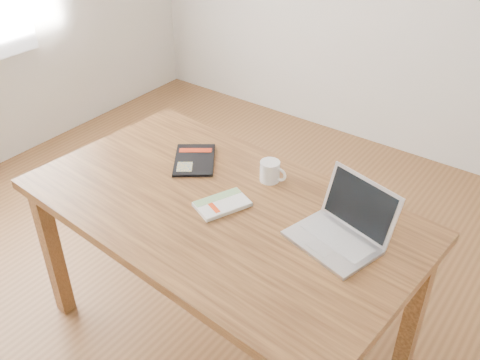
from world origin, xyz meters
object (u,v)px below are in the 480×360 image
Objects in this scene: desk at (220,223)px; white_guidebook at (222,204)px; coffee_mug at (270,171)px; black_guidebook at (194,160)px; laptop at (342,228)px.

white_guidebook reaches higher than desk.
white_guidebook is 1.96× the size of coffee_mug.
laptop is at bearing -43.08° from black_guidebook.
black_guidebook is (-0.29, 0.18, -0.00)m from white_guidebook.
laptop is at bearing 16.04° from desk.
coffee_mug is (0.06, 0.25, 0.13)m from desk.
desk is at bearing -153.42° from laptop.
laptop reaches higher than white_guidebook.
coffee_mug reaches higher than white_guidebook.
coffee_mug is (-0.40, 0.16, 0.00)m from laptop.
laptop is at bearing -23.27° from coffee_mug.
desk is at bearing -161.83° from white_guidebook.
black_guidebook is 2.57× the size of coffee_mug.
desk is at bearing -69.22° from black_guidebook.
desk is 0.10m from white_guidebook.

